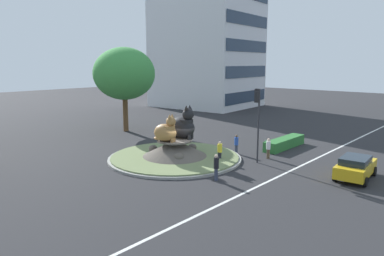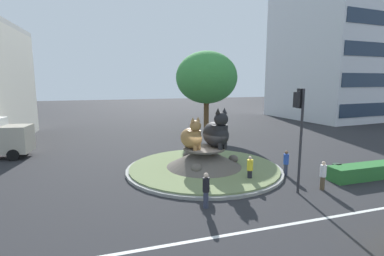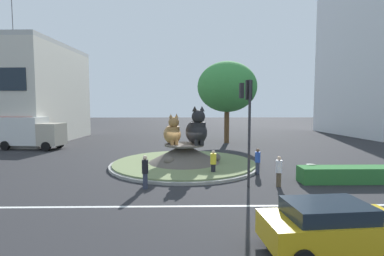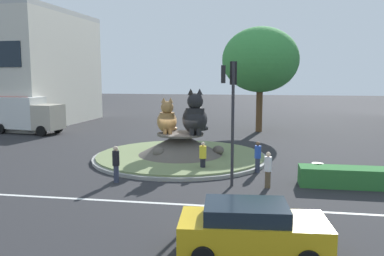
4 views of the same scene
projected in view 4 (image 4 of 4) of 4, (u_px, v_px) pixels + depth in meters
The scene contains 15 objects.
ground_plane at pixel (180, 159), 24.24m from camera, with size 160.00×160.00×0.00m, color #28282B.
lane_centreline at pixel (140, 202), 15.92m from camera, with size 112.00×0.20×0.01m, color silver.
roundabout_island at pixel (180, 149), 24.17m from camera, with size 10.73×10.73×1.59m.
cat_statue_tabby at pixel (167, 120), 24.13m from camera, with size 1.70×2.46×2.21m.
cat_statue_black at pixel (195, 117), 23.73m from camera, with size 1.95×2.89×2.77m.
traffic_light_mast at pixel (231, 96), 17.78m from camera, with size 0.71×0.56×5.76m.
clipped_hedge_strip at pixel (362, 178), 17.99m from camera, with size 5.67×1.20×0.90m, color #2D7033.
broadleaf_tree_behind_island at pixel (260, 60), 34.88m from camera, with size 6.82×6.82×9.40m.
pedestrian_black_shirt at pixel (116, 163), 18.76m from camera, with size 0.34×0.34×1.78m.
pedestrian_blue_shirt at pixel (258, 156), 20.70m from camera, with size 0.34×0.34×1.66m.
pedestrian_white_shirt at pixel (268, 169), 17.85m from camera, with size 0.34×0.34×1.67m.
pedestrian_yellow_shirt at pixel (203, 156), 20.75m from camera, with size 0.37×0.37×1.63m.
hatchback_near_shophouse at pixel (251, 228), 11.14m from camera, with size 4.32×2.34×1.54m.
delivery_box_truck at pixel (25, 114), 34.58m from camera, with size 6.87×3.28×3.22m.
litter_bin at pixel (317, 172), 18.98m from camera, with size 0.56×0.56×0.90m.
Camera 4 is at (4.57, -23.33, 5.15)m, focal length 36.58 mm.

